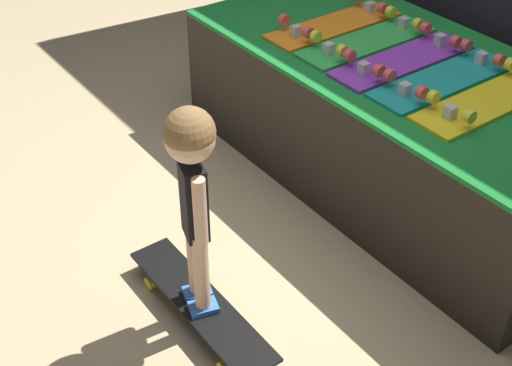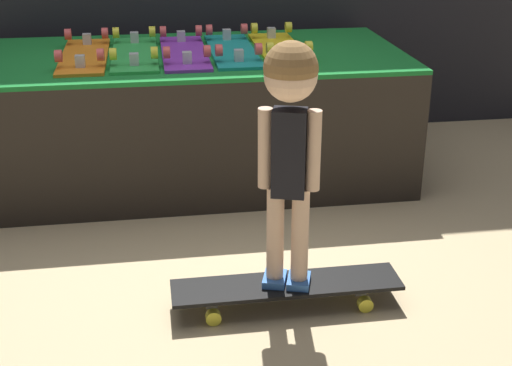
% 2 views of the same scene
% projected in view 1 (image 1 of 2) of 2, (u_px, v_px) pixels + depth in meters
% --- Properties ---
extents(ground_plane, '(16.00, 16.00, 0.00)m').
position_uv_depth(ground_plane, '(301.00, 217.00, 3.24)').
color(ground_plane, tan).
extents(display_rack, '(2.08, 0.98, 0.62)m').
position_uv_depth(display_rack, '(397.00, 120.00, 3.32)').
color(display_rack, black).
rests_on(display_rack, ground_plane).
extents(skateboard_orange_on_rack, '(0.21, 0.71, 0.09)m').
position_uv_depth(skateboard_orange_on_rack, '(334.00, 23.00, 3.42)').
color(skateboard_orange_on_rack, orange).
rests_on(skateboard_orange_on_rack, display_rack).
extents(skateboard_green_on_rack, '(0.21, 0.71, 0.09)m').
position_uv_depth(skateboard_green_on_rack, '(367.00, 40.00, 3.27)').
color(skateboard_green_on_rack, green).
rests_on(skateboard_green_on_rack, display_rack).
extents(skateboard_purple_on_rack, '(0.21, 0.71, 0.09)m').
position_uv_depth(skateboard_purple_on_rack, '(402.00, 58.00, 3.12)').
color(skateboard_purple_on_rack, purple).
rests_on(skateboard_purple_on_rack, display_rack).
extents(skateboard_teal_on_rack, '(0.21, 0.71, 0.09)m').
position_uv_depth(skateboard_teal_on_rack, '(444.00, 78.00, 2.97)').
color(skateboard_teal_on_rack, teal).
rests_on(skateboard_teal_on_rack, display_rack).
extents(skateboard_yellow_on_rack, '(0.21, 0.71, 0.09)m').
position_uv_depth(skateboard_yellow_on_rack, '(489.00, 99.00, 2.83)').
color(skateboard_yellow_on_rack, yellow).
rests_on(skateboard_yellow_on_rack, display_rack).
extents(skateboard_on_floor, '(0.80, 0.18, 0.09)m').
position_uv_depth(skateboard_on_floor, '(201.00, 305.00, 2.69)').
color(skateboard_on_floor, black).
rests_on(skateboard_on_floor, ground_plane).
extents(child, '(0.19, 0.17, 0.84)m').
position_uv_depth(child, '(192.00, 176.00, 2.33)').
color(child, '#3870C6').
rests_on(child, skateboard_on_floor).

